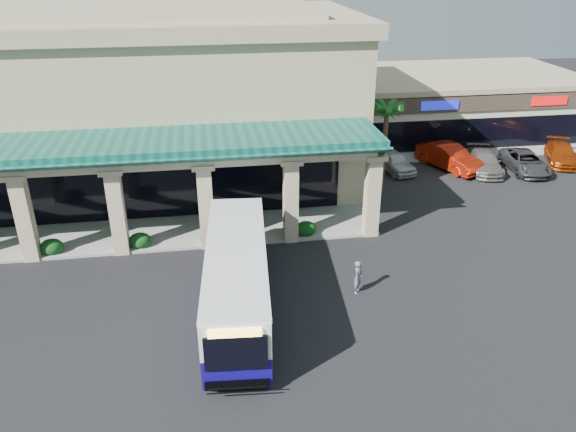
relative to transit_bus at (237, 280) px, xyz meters
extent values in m
plane|color=black|center=(1.86, 1.00, -1.56)|extent=(110.00, 110.00, 0.00)
imported|color=slate|center=(5.61, 0.57, -0.75)|extent=(0.65, 0.71, 1.63)
imported|color=silver|center=(12.38, 15.60, -0.84)|extent=(2.61, 4.50, 1.44)
imported|color=#9F1B08|center=(16.51, 15.40, -0.69)|extent=(3.77, 5.60, 1.75)
imported|color=slate|center=(18.80, 14.49, -0.86)|extent=(3.03, 5.16, 1.40)
imported|color=#3C3D3F|center=(21.72, 14.07, -0.86)|extent=(2.92, 5.26, 1.39)
imported|color=#8F3107|center=(25.30, 15.26, -0.86)|extent=(3.76, 5.19, 1.40)
camera|label=1|loc=(-1.04, -20.81, 12.96)|focal=35.00mm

